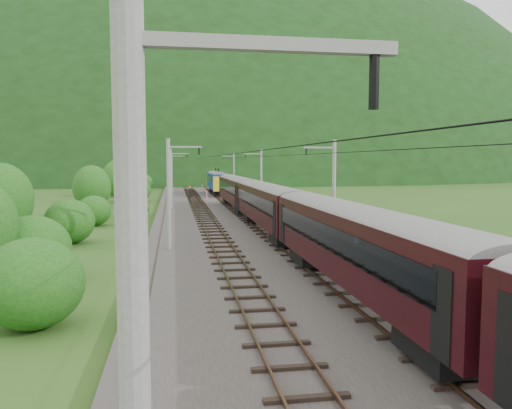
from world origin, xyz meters
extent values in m
plane|color=#264E18|center=(0.00, 0.00, 0.00)|extent=(600.00, 600.00, 0.00)
cube|color=#38332D|center=(0.00, 10.00, 0.15)|extent=(14.00, 220.00, 0.30)
cube|color=#503422|center=(-3.12, 10.00, 0.49)|extent=(0.08, 220.00, 0.15)
cube|color=#503422|center=(-1.68, 10.00, 0.49)|extent=(0.08, 220.00, 0.15)
cube|color=black|center=(-2.40, 10.00, 0.36)|extent=(2.40, 220.00, 0.12)
cube|color=#503422|center=(1.68, 10.00, 0.49)|extent=(0.08, 220.00, 0.15)
cube|color=#503422|center=(3.12, 10.00, 0.49)|extent=(0.08, 220.00, 0.15)
cube|color=black|center=(2.40, 10.00, 0.36)|extent=(2.40, 220.00, 0.12)
cube|color=gray|center=(-5.00, -32.00, 7.70)|extent=(2.40, 0.12, 0.12)
cylinder|color=black|center=(-4.00, -32.00, 7.40)|extent=(0.10, 0.10, 0.50)
cylinder|color=gray|center=(-6.20, 0.00, 4.30)|extent=(0.28, 0.28, 8.00)
cube|color=gray|center=(-5.00, 0.00, 7.70)|extent=(2.40, 0.12, 0.12)
cylinder|color=black|center=(-4.00, 0.00, 7.40)|extent=(0.10, 0.10, 0.50)
cylinder|color=gray|center=(-6.20, 32.00, 4.30)|extent=(0.28, 0.28, 8.00)
cube|color=gray|center=(-5.00, 32.00, 7.70)|extent=(2.40, 0.12, 0.12)
cylinder|color=black|center=(-4.00, 32.00, 7.40)|extent=(0.10, 0.10, 0.50)
cylinder|color=gray|center=(-6.20, 64.00, 4.30)|extent=(0.28, 0.28, 8.00)
cube|color=gray|center=(-5.00, 64.00, 7.70)|extent=(2.40, 0.12, 0.12)
cylinder|color=black|center=(-4.00, 64.00, 7.40)|extent=(0.10, 0.10, 0.50)
cylinder|color=gray|center=(-6.20, 96.00, 4.30)|extent=(0.28, 0.28, 8.00)
cube|color=gray|center=(-5.00, 96.00, 7.70)|extent=(2.40, 0.12, 0.12)
cylinder|color=black|center=(-4.00, 96.00, 7.40)|extent=(0.10, 0.10, 0.50)
cylinder|color=gray|center=(-6.20, 128.00, 4.30)|extent=(0.28, 0.28, 8.00)
cube|color=gray|center=(-5.00, 128.00, 7.70)|extent=(2.40, 0.12, 0.12)
cylinder|color=black|center=(-4.00, 128.00, 7.40)|extent=(0.10, 0.10, 0.50)
cylinder|color=gray|center=(6.20, 0.00, 4.30)|extent=(0.28, 0.28, 8.00)
cube|color=gray|center=(5.00, 0.00, 7.70)|extent=(2.40, 0.12, 0.12)
cylinder|color=black|center=(4.00, 0.00, 7.40)|extent=(0.10, 0.10, 0.50)
cylinder|color=gray|center=(6.20, 32.00, 4.30)|extent=(0.28, 0.28, 8.00)
cube|color=gray|center=(5.00, 32.00, 7.70)|extent=(2.40, 0.12, 0.12)
cylinder|color=black|center=(4.00, 32.00, 7.40)|extent=(0.10, 0.10, 0.50)
cylinder|color=gray|center=(6.20, 64.00, 4.30)|extent=(0.28, 0.28, 8.00)
cube|color=gray|center=(5.00, 64.00, 7.70)|extent=(2.40, 0.12, 0.12)
cylinder|color=black|center=(4.00, 64.00, 7.40)|extent=(0.10, 0.10, 0.50)
cylinder|color=gray|center=(6.20, 96.00, 4.30)|extent=(0.28, 0.28, 8.00)
cube|color=gray|center=(5.00, 96.00, 7.70)|extent=(2.40, 0.12, 0.12)
cylinder|color=black|center=(4.00, 96.00, 7.40)|extent=(0.10, 0.10, 0.50)
cylinder|color=gray|center=(6.20, 128.00, 4.30)|extent=(0.28, 0.28, 8.00)
cube|color=gray|center=(5.00, 128.00, 7.70)|extent=(2.40, 0.12, 0.12)
cylinder|color=black|center=(4.00, 128.00, 7.40)|extent=(0.10, 0.10, 0.50)
cylinder|color=black|center=(-2.40, 10.00, 7.10)|extent=(0.03, 198.00, 0.03)
cylinder|color=black|center=(2.40, 10.00, 7.10)|extent=(0.03, 198.00, 0.03)
ellipsoid|color=black|center=(0.00, 260.00, 0.00)|extent=(504.00, 360.00, 244.00)
cube|color=black|center=(2.40, -15.12, 2.90)|extent=(2.81, 21.32, 2.91)
cylinder|color=gray|center=(2.40, -15.12, 4.20)|extent=(2.81, 21.21, 2.81)
cube|color=black|center=(0.97, -15.12, 3.24)|extent=(0.05, 18.76, 1.11)
cube|color=black|center=(3.83, -15.12, 3.24)|extent=(0.05, 18.76, 1.11)
cube|color=black|center=(2.40, -22.58, 1.01)|extent=(2.13, 3.10, 0.87)
cube|color=black|center=(2.40, -7.66, 1.01)|extent=(2.13, 3.10, 0.87)
cube|color=black|center=(2.40, 6.80, 2.90)|extent=(2.81, 21.32, 2.91)
cylinder|color=gray|center=(2.40, 6.80, 4.20)|extent=(2.81, 21.21, 2.81)
cube|color=black|center=(0.97, 6.80, 3.24)|extent=(0.05, 18.76, 1.11)
cube|color=black|center=(3.83, 6.80, 3.24)|extent=(0.05, 18.76, 1.11)
cube|color=black|center=(2.40, -0.67, 1.01)|extent=(2.13, 3.10, 0.87)
cube|color=black|center=(2.40, 14.26, 1.01)|extent=(2.13, 3.10, 0.87)
cube|color=black|center=(2.40, 28.71, 2.90)|extent=(2.81, 21.32, 2.91)
cylinder|color=gray|center=(2.40, 28.71, 4.20)|extent=(2.81, 21.21, 2.81)
cube|color=black|center=(0.97, 28.71, 3.24)|extent=(0.05, 18.76, 1.11)
cube|color=black|center=(3.83, 28.71, 3.24)|extent=(0.05, 18.76, 1.11)
cube|color=black|center=(2.40, 21.25, 1.01)|extent=(2.13, 3.10, 0.87)
cube|color=black|center=(2.40, 36.18, 1.01)|extent=(2.13, 3.10, 0.87)
cube|color=navy|center=(2.40, 59.35, 2.90)|extent=(2.81, 17.44, 2.91)
cylinder|color=gray|center=(2.40, 59.35, 4.20)|extent=(2.81, 17.36, 2.81)
cube|color=black|center=(0.97, 59.35, 3.24)|extent=(0.05, 15.35, 1.11)
cube|color=black|center=(3.83, 59.35, 3.24)|extent=(0.05, 15.35, 1.11)
cube|color=black|center=(2.40, 53.25, 1.01)|extent=(2.13, 3.10, 0.87)
cube|color=black|center=(2.40, 65.46, 1.01)|extent=(2.13, 3.10, 0.87)
cube|color=gold|center=(2.40, 67.87, 2.70)|extent=(2.87, 0.50, 2.62)
cube|color=gold|center=(2.40, 50.83, 2.70)|extent=(2.87, 0.50, 2.62)
cube|color=black|center=(2.40, 62.35, 4.88)|extent=(0.08, 1.60, 0.87)
cylinder|color=red|center=(-0.40, 47.42, 1.00)|extent=(0.15, 0.15, 1.39)
cylinder|color=red|center=(0.06, 68.73, 1.06)|extent=(0.16, 0.16, 1.51)
cylinder|color=black|center=(-3.17, 47.78, 1.31)|extent=(0.14, 0.14, 2.01)
sphere|color=red|center=(-3.17, 47.78, 2.36)|extent=(0.24, 0.24, 0.24)
ellipsoid|color=#194D14|center=(-11.44, -15.78, 1.83)|extent=(4.06, 4.06, 3.66)
ellipsoid|color=#194D14|center=(-13.52, -7.88, 1.87)|extent=(4.15, 4.15, 3.74)
ellipsoid|color=#194D14|center=(-14.20, 5.54, 1.81)|extent=(4.02, 4.02, 3.62)
ellipsoid|color=#194D14|center=(-14.02, 16.80, 1.58)|extent=(3.50, 3.50, 3.15)
ellipsoid|color=#194D14|center=(-9.86, 25.76, 0.95)|extent=(2.12, 2.12, 1.91)
ellipsoid|color=#194D14|center=(-12.35, 36.15, 0.84)|extent=(1.86, 1.86, 1.68)
ellipsoid|color=#194D14|center=(-11.71, 47.63, 1.90)|extent=(4.23, 4.23, 3.81)
ellipsoid|color=#194D14|center=(-15.49, 59.38, 1.82)|extent=(4.04, 4.04, 3.63)
ellipsoid|color=#194D14|center=(-14.65, 71.73, 1.83)|extent=(4.07, 4.07, 3.66)
ellipsoid|color=#194D14|center=(-12.73, 80.99, 1.87)|extent=(4.15, 4.15, 3.74)
ellipsoid|color=#194D14|center=(-11.13, 93.34, 1.48)|extent=(3.28, 3.28, 2.95)
cylinder|color=black|center=(-18.62, 3.46, 1.78)|extent=(0.24, 0.24, 3.56)
ellipsoid|color=#194D14|center=(-18.62, 3.46, 3.82)|extent=(4.58, 4.58, 5.50)
cylinder|color=black|center=(-15.21, 23.58, 1.69)|extent=(0.24, 0.24, 3.37)
ellipsoid|color=#194D14|center=(-15.21, 23.58, 3.61)|extent=(4.34, 4.34, 5.20)
cylinder|color=black|center=(-14.90, 44.98, 1.79)|extent=(0.24, 0.24, 3.58)
ellipsoid|color=#194D14|center=(-14.90, 44.98, 3.83)|extent=(4.60, 4.60, 5.52)
cylinder|color=black|center=(-16.47, 60.12, 1.87)|extent=(0.24, 0.24, 3.74)
ellipsoid|color=#194D14|center=(-16.47, 60.12, 4.01)|extent=(4.81, 4.81, 5.78)
ellipsoid|color=#194D14|center=(10.73, 6.15, 0.88)|extent=(1.96, 1.96, 1.76)
ellipsoid|color=#194D14|center=(9.83, 31.67, 0.84)|extent=(1.87, 1.87, 1.68)
ellipsoid|color=#194D14|center=(9.99, 57.05, 1.23)|extent=(2.72, 2.72, 2.45)
camera|label=1|loc=(-5.83, -36.42, 6.67)|focal=35.00mm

